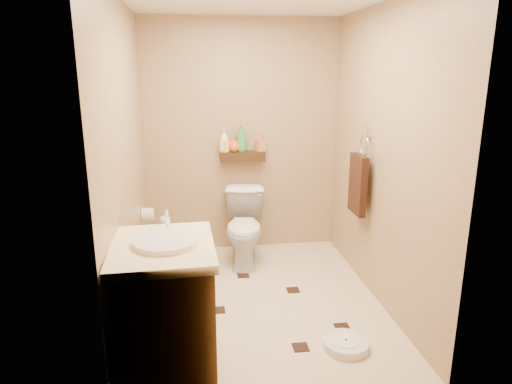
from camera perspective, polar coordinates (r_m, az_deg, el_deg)
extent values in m
plane|color=beige|center=(3.96, 0.31, -13.39)|extent=(2.50, 2.50, 0.00)
cube|color=tan|center=(4.78, -1.79, 6.78)|extent=(2.00, 0.04, 2.40)
cube|color=tan|center=(2.36, 4.62, -2.01)|extent=(2.00, 0.04, 2.40)
cube|color=tan|center=(3.55, -15.87, 3.31)|extent=(0.04, 2.50, 2.40)
cube|color=tan|center=(3.82, 15.39, 4.14)|extent=(0.04, 2.50, 2.40)
cube|color=#36230E|center=(4.73, -1.67, 4.48)|extent=(0.46, 0.14, 0.10)
cube|color=black|center=(3.83, -4.74, -14.50)|extent=(0.11, 0.11, 0.01)
cube|color=black|center=(4.14, 4.65, -12.11)|extent=(0.11, 0.11, 0.01)
cube|color=black|center=(3.40, 5.59, -18.75)|extent=(0.11, 0.11, 0.01)
cube|color=black|center=(4.42, -7.69, -10.33)|extent=(0.11, 0.11, 0.01)
cube|color=black|center=(3.66, 10.71, -16.24)|extent=(0.11, 0.11, 0.01)
cube|color=black|center=(4.39, -1.61, -10.37)|extent=(0.11, 0.11, 0.01)
imported|color=white|center=(4.57, -1.42, -4.46)|extent=(0.48, 0.75, 0.72)
cube|color=brown|center=(2.97, -11.14, -14.92)|extent=(0.59, 0.71, 0.84)
cube|color=beige|center=(2.77, -11.60, -6.90)|extent=(0.63, 0.75, 0.05)
cylinder|color=silver|center=(2.76, -11.19, -6.26)|extent=(0.39, 0.39, 0.05)
cylinder|color=silver|center=(2.96, -11.02, -3.34)|extent=(0.03, 0.03, 0.13)
cylinder|color=silver|center=(3.42, 11.15, -18.16)|extent=(0.34, 0.34, 0.06)
cylinder|color=white|center=(3.41, 11.17, -17.71)|extent=(0.19, 0.19, 0.01)
cylinder|color=#1B6D6A|center=(4.73, -11.25, -7.96)|extent=(0.11, 0.11, 0.12)
cylinder|color=silver|center=(4.64, -11.39, -5.37)|extent=(0.02, 0.02, 0.35)
sphere|color=silver|center=(4.59, -11.50, -3.43)|extent=(0.08, 0.08, 0.08)
cube|color=silver|center=(4.02, 13.99, 7.35)|extent=(0.03, 0.06, 0.08)
torus|color=silver|center=(4.02, 13.41, 5.66)|extent=(0.02, 0.19, 0.19)
cube|color=#34160F|center=(4.07, 12.60, 0.94)|extent=(0.06, 0.30, 0.52)
cylinder|color=silver|center=(4.32, -13.38, -2.70)|extent=(0.11, 0.11, 0.11)
cylinder|color=silver|center=(4.31, -13.95, -1.96)|extent=(0.04, 0.02, 0.02)
imported|color=white|center=(4.68, -4.01, 6.42)|extent=(0.13, 0.13, 0.23)
imported|color=yellow|center=(4.69, -3.96, 6.05)|extent=(0.11, 0.11, 0.17)
imported|color=#E7541B|center=(4.70, -2.75, 6.03)|extent=(0.16, 0.16, 0.16)
imported|color=green|center=(4.69, -1.83, 6.74)|extent=(0.14, 0.14, 0.28)
imported|color=#E3764B|center=(4.73, 0.56, 6.18)|extent=(0.11, 0.11, 0.18)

